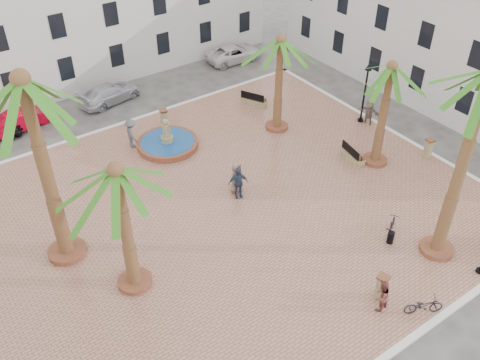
{
  "coord_description": "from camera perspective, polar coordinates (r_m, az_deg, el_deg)",
  "views": [
    {
      "loc": [
        -11.64,
        -17.84,
        18.21
      ],
      "look_at": [
        1.0,
        0.0,
        1.6
      ],
      "focal_mm": 40.0,
      "sensor_mm": 36.0,
      "label": 1
    }
  ],
  "objects": [
    {
      "name": "bicycle_a",
      "position": [
        24.1,
        19.0,
        -12.54
      ],
      "size": [
        1.74,
        1.33,
        0.88
      ],
      "primitive_type": "imported",
      "rotation": [
        0.0,
        0.0,
        1.05
      ],
      "color": "black",
      "rests_on": "plaza"
    },
    {
      "name": "car_red",
      "position": [
        37.09,
        -22.17,
        6.04
      ],
      "size": [
        4.18,
        2.25,
        1.31
      ],
      "primitive_type": "imported",
      "rotation": [
        0.0,
        0.0,
        1.8
      ],
      "color": "#AC021A",
      "rests_on": "ground"
    },
    {
      "name": "bench_e",
      "position": [
        32.04,
        11.91,
        2.58
      ],
      "size": [
        0.88,
        1.86,
        0.94
      ],
      "rotation": [
        0.0,
        0.0,
        1.38
      ],
      "color": "#91875B",
      "rests_on": "plaza"
    },
    {
      "name": "palm_ne",
      "position": [
        32.13,
        4.32,
        13.51
      ],
      "size": [
        4.67,
        4.67,
        6.25
      ],
      "color": "brown",
      "rests_on": "plaza"
    },
    {
      "name": "kerb_n",
      "position": [
        36.0,
        -11.56,
        6.17
      ],
      "size": [
        26.3,
        0.3,
        0.16
      ],
      "primitive_type": "cube",
      "color": "silver",
      "rests_on": "ground"
    },
    {
      "name": "palm_nw",
      "position": [
        22.18,
        -21.8,
        7.7
      ],
      "size": [
        5.81,
        5.81,
        9.48
      ],
      "color": "brown",
      "rests_on": "plaza"
    },
    {
      "name": "bollard_se",
      "position": [
        23.94,
        14.85,
        -10.97
      ],
      "size": [
        0.57,
        0.57,
        1.33
      ],
      "rotation": [
        0.0,
        0.0,
        0.23
      ],
      "color": "#91875B",
      "rests_on": "plaza"
    },
    {
      "name": "fountain",
      "position": [
        32.79,
        -7.73,
        3.97
      ],
      "size": [
        3.7,
        3.7,
        1.91
      ],
      "color": "brown",
      "rests_on": "plaza"
    },
    {
      "name": "bollard_n",
      "position": [
        34.36,
        -8.1,
        6.47
      ],
      "size": [
        0.58,
        0.58,
        1.34
      ],
      "rotation": [
        0.0,
        0.0,
        -0.25
      ],
      "color": "#91875B",
      "rests_on": "plaza"
    },
    {
      "name": "cyclist_b",
      "position": [
        23.47,
        14.85,
        -11.86
      ],
      "size": [
        0.83,
        0.68,
        1.59
      ],
      "primitive_type": "imported",
      "rotation": [
        0.0,
        0.0,
        3.24
      ],
      "color": "brown",
      "rests_on": "plaza"
    },
    {
      "name": "kerb_e",
      "position": [
        35.41,
        16.11,
        4.84
      ],
      "size": [
        0.3,
        22.3,
        0.16
      ],
      "primitive_type": "cube",
      "color": "silver",
      "rests_on": "ground"
    },
    {
      "name": "palm_sw",
      "position": [
        21.04,
        -12.84,
        -0.7
      ],
      "size": [
        5.0,
        5.0,
        6.58
      ],
      "color": "brown",
      "rests_on": "plaza"
    },
    {
      "name": "kerb_s",
      "position": [
        22.61,
        14.94,
        -18.01
      ],
      "size": [
        26.3,
        0.3,
        0.16
      ],
      "primitive_type": "cube",
      "color": "silver",
      "rests_on": "ground"
    },
    {
      "name": "palm_e",
      "position": [
        29.66,
        15.69,
        10.33
      ],
      "size": [
        4.62,
        4.62,
        6.36
      ],
      "color": "brown",
      "rests_on": "plaza"
    },
    {
      "name": "car_white",
      "position": [
        43.46,
        -0.59,
        13.36
      ],
      "size": [
        4.68,
        2.38,
        1.27
      ],
      "primitive_type": "imported",
      "rotation": [
        0.0,
        0.0,
        1.51
      ],
      "color": "silver",
      "rests_on": "ground"
    },
    {
      "name": "bench_ne",
      "position": [
        36.96,
        1.46,
        8.44
      ],
      "size": [
        1.33,
        1.87,
        0.96
      ],
      "rotation": [
        0.0,
        0.0,
        2.05
      ],
      "color": "#91875B",
      "rests_on": "plaza"
    },
    {
      "name": "building_north",
      "position": [
        41.81,
        -18.0,
        16.74
      ],
      "size": [
        30.4,
        7.4,
        9.5
      ],
      "color": "silver",
      "rests_on": "ground"
    },
    {
      "name": "car_silver",
      "position": [
        38.5,
        -13.73,
        8.97
      ],
      "size": [
        4.73,
        2.69,
        1.29
      ],
      "primitive_type": "imported",
      "rotation": [
        0.0,
        0.0,
        1.78
      ],
      "color": "silver",
      "rests_on": "ground"
    },
    {
      "name": "pedestrian_fountain_b",
      "position": [
        28.14,
        -0.2,
        -0.32
      ],
      "size": [
        1.16,
        0.79,
        1.83
      ],
      "primitive_type": "imported",
      "rotation": [
        0.0,
        0.0,
        -0.35
      ],
      "color": "#2B3952",
      "rests_on": "plaza"
    },
    {
      "name": "lamppost_e",
      "position": [
        34.72,
        13.31,
        10.03
      ],
      "size": [
        0.44,
        0.44,
        4.05
      ],
      "color": "black",
      "rests_on": "plaza"
    },
    {
      "name": "pedestrian_east",
      "position": [
        35.49,
        13.6,
        7.05
      ],
      "size": [
        0.9,
        1.6,
        1.65
      ],
      "primitive_type": "imported",
      "rotation": [
        0.0,
        0.0,
        -1.29
      ],
      "color": "#736356",
      "rests_on": "plaza"
    },
    {
      "name": "litter_bin",
      "position": [
        26.83,
        15.76,
        -5.92
      ],
      "size": [
        0.33,
        0.33,
        0.64
      ],
      "primitive_type": "cylinder",
      "color": "black",
      "rests_on": "plaza"
    },
    {
      "name": "building_east",
      "position": [
        39.77,
        21.87,
        14.49
      ],
      "size": [
        7.4,
        26.4,
        9.0
      ],
      "rotation": [
        0.0,
        0.0,
        1.57
      ],
      "color": "silver",
      "rests_on": "ground"
    },
    {
      "name": "plaza",
      "position": [
        27.98,
        -1.67,
        -3.2
      ],
      "size": [
        26.0,
        22.0,
        0.15
      ],
      "primitive_type": "cube",
      "color": "#AA705A",
      "rests_on": "ground"
    },
    {
      "name": "bicycle_b",
      "position": [
        27.16,
        15.84,
        -4.82
      ],
      "size": [
        1.68,
        1.21,
        0.99
      ],
      "primitive_type": "imported",
      "rotation": [
        0.0,
        0.0,
        2.07
      ],
      "color": "black",
      "rests_on": "plaza"
    },
    {
      "name": "ground",
      "position": [
        28.03,
        -1.67,
        -3.32
      ],
      "size": [
        120.0,
        120.0,
        0.0
      ],
      "primitive_type": "plane",
      "color": "#56544F",
      "rests_on": "ground"
    },
    {
      "name": "pedestrian_north",
      "position": [
        32.75,
        -11.51,
        4.88
      ],
      "size": [
        0.79,
        1.26,
        1.88
      ],
      "primitive_type": "imported",
      "rotation": [
        0.0,
        0.0,
        1.49
      ],
      "color": "#4A4A4F",
      "rests_on": "plaza"
    },
    {
      "name": "bollard_e",
      "position": [
        33.19,
        19.46,
        3.22
      ],
      "size": [
        0.52,
        0.52,
        1.24
      ],
      "rotation": [
        0.0,
        0.0,
        -0.19
      ],
      "color": "#91875B",
      "rests_on": "plaza"
    },
    {
      "name": "pedestrian_fountain_a",
      "position": [
        28.49,
        -0.4,
        0.3
      ],
      "size": [
        1.05,
        0.82,
        1.89
      ],
      "primitive_type": "imported",
      "rotation": [
        0.0,
        0.0,
        0.26
      ],
      "color": "#89695A",
      "rests_on": "plaza"
    }
  ]
}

